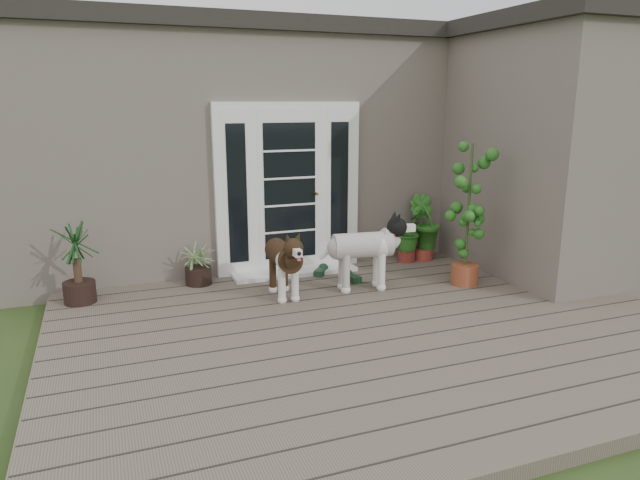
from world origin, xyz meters
name	(u,v)px	position (x,y,z in m)	size (l,w,h in m)	color
deck	(378,332)	(0.00, 0.40, 0.06)	(6.20, 4.60, 0.12)	#6B5B4C
house_main	(261,148)	(0.00, 4.65, 1.55)	(7.40, 4.00, 3.10)	#665E54
roof_main	(258,39)	(0.00, 4.65, 3.20)	(7.60, 4.20, 0.20)	#2D2826
house_wing	(547,160)	(2.90, 1.50, 1.55)	(1.60, 2.40, 3.10)	#665E54
roof_wing	(559,22)	(2.90, 1.50, 3.20)	(1.80, 2.60, 0.20)	#2D2826
door_unit	(289,188)	(-0.20, 2.60, 1.19)	(1.90, 0.14, 2.15)	white
door_step	(295,271)	(-0.20, 2.40, 0.14)	(1.60, 0.40, 0.05)	white
brindle_dog	(283,267)	(-0.60, 1.59, 0.47)	(0.36, 0.85, 0.71)	#3F2716
white_dog	(362,257)	(0.34, 1.51, 0.51)	(0.40, 0.94, 0.78)	white
spider_plant	(198,261)	(-1.42, 2.40, 0.40)	(0.53, 0.53, 0.57)	#719159
yucca	(77,261)	(-2.75, 2.20, 0.59)	(0.65, 0.65, 0.94)	black
herb_a	(407,239)	(1.43, 2.40, 0.43)	(0.49, 0.49, 0.62)	#175317
herb_b	(424,236)	(1.70, 2.40, 0.46)	(0.46, 0.46, 0.68)	#17521B
herb_c	(469,241)	(2.28, 2.17, 0.38)	(0.34, 0.34, 0.52)	#21651D
sapling	(468,213)	(1.58, 1.25, 0.99)	(0.51, 0.51, 1.75)	#1B5819
clog_left	(352,277)	(0.36, 1.85, 0.17)	(0.16, 0.34, 0.10)	#15361C
clog_right	(321,271)	(0.10, 2.24, 0.17)	(0.15, 0.32, 0.10)	#173A23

